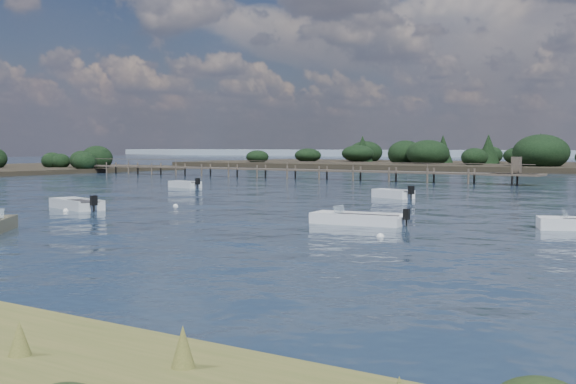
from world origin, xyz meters
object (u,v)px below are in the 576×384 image
Objects in this scene: tender_far_white at (393,196)px; dinghy_mid_white_a at (357,221)px; tender_far_grey at (185,186)px; jetty at (291,170)px; dinghy_mid_grey at (76,206)px.

tender_far_white is 17.91m from dinghy_mid_white_a.
dinghy_mid_white_a is at bearing -69.81° from tender_far_white.
dinghy_mid_white_a is 1.28× the size of tender_far_grey.
tender_far_grey is 20.96m from jetty.
tender_far_grey is at bearing 115.38° from dinghy_mid_grey.
tender_far_grey is at bearing -83.45° from jetty.
dinghy_mid_white_a is at bearing -52.78° from jetty.
tender_far_grey is (-27.30, 18.28, 0.02)m from dinghy_mid_white_a.
jetty is (-11.92, 40.89, 0.83)m from dinghy_mid_grey.
dinghy_mid_grey is (-17.77, -1.81, 0.02)m from dinghy_mid_white_a.
jetty is (-23.51, 22.28, 0.81)m from tender_far_white.
dinghy_mid_grey is at bearing -73.75° from jetty.
dinghy_mid_white_a is 0.07× the size of jetty.
tender_far_white is at bearing 58.11° from dinghy_mid_grey.
dinghy_mid_grey is 42.60m from jetty.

